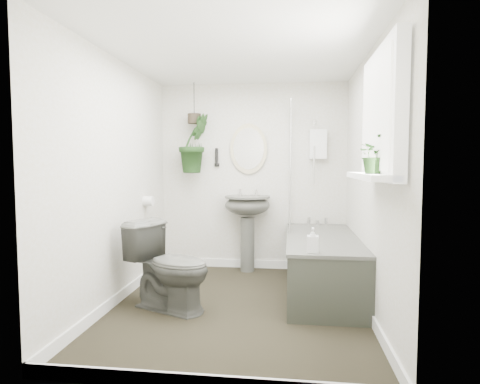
# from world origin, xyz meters

# --- Properties ---
(floor) EXTENTS (2.30, 2.80, 0.02)m
(floor) POSITION_xyz_m (0.00, 0.00, -0.01)
(floor) COLOR black
(floor) RESTS_ON ground
(ceiling) EXTENTS (2.30, 2.80, 0.02)m
(ceiling) POSITION_xyz_m (0.00, 0.00, 2.31)
(ceiling) COLOR white
(ceiling) RESTS_ON ground
(wall_back) EXTENTS (2.30, 0.02, 2.30)m
(wall_back) POSITION_xyz_m (0.00, 1.41, 1.15)
(wall_back) COLOR silver
(wall_back) RESTS_ON ground
(wall_front) EXTENTS (2.30, 0.02, 2.30)m
(wall_front) POSITION_xyz_m (0.00, -1.41, 1.15)
(wall_front) COLOR silver
(wall_front) RESTS_ON ground
(wall_left) EXTENTS (0.02, 2.80, 2.30)m
(wall_left) POSITION_xyz_m (-1.16, 0.00, 1.15)
(wall_left) COLOR silver
(wall_left) RESTS_ON ground
(wall_right) EXTENTS (0.02, 2.80, 2.30)m
(wall_right) POSITION_xyz_m (1.16, 0.00, 1.15)
(wall_right) COLOR silver
(wall_right) RESTS_ON ground
(skirting) EXTENTS (2.30, 2.80, 0.10)m
(skirting) POSITION_xyz_m (0.00, 0.00, 0.05)
(skirting) COLOR white
(skirting) RESTS_ON floor
(bathtub) EXTENTS (0.72, 1.72, 0.58)m
(bathtub) POSITION_xyz_m (0.80, 0.50, 0.29)
(bathtub) COLOR #484943
(bathtub) RESTS_ON floor
(bath_screen) EXTENTS (0.04, 0.72, 1.40)m
(bath_screen) POSITION_xyz_m (0.47, 0.99, 1.28)
(bath_screen) COLOR silver
(bath_screen) RESTS_ON bathtub
(shower_box) EXTENTS (0.20, 0.10, 0.35)m
(shower_box) POSITION_xyz_m (0.80, 1.34, 1.55)
(shower_box) COLOR white
(shower_box) RESTS_ON wall_back
(oval_mirror) EXTENTS (0.46, 0.03, 0.62)m
(oval_mirror) POSITION_xyz_m (-0.04, 1.37, 1.50)
(oval_mirror) COLOR #C9BC90
(oval_mirror) RESTS_ON wall_back
(wall_sconce) EXTENTS (0.04, 0.04, 0.22)m
(wall_sconce) POSITION_xyz_m (-0.44, 1.36, 1.40)
(wall_sconce) COLOR black
(wall_sconce) RESTS_ON wall_back
(toilet_roll_holder) EXTENTS (0.11, 0.11, 0.11)m
(toilet_roll_holder) POSITION_xyz_m (-1.10, 0.70, 0.90)
(toilet_roll_holder) COLOR white
(toilet_roll_holder) RESTS_ON wall_left
(window_recess) EXTENTS (0.08, 1.00, 0.90)m
(window_recess) POSITION_xyz_m (1.09, -0.70, 1.65)
(window_recess) COLOR white
(window_recess) RESTS_ON wall_right
(window_sill) EXTENTS (0.18, 1.00, 0.04)m
(window_sill) POSITION_xyz_m (1.02, -0.70, 1.23)
(window_sill) COLOR white
(window_sill) RESTS_ON wall_right
(window_blinds) EXTENTS (0.01, 0.86, 0.76)m
(window_blinds) POSITION_xyz_m (1.04, -0.70, 1.65)
(window_blinds) COLOR white
(window_blinds) RESTS_ON wall_right
(toilet) EXTENTS (0.89, 0.71, 0.79)m
(toilet) POSITION_xyz_m (-0.60, -0.13, 0.40)
(toilet) COLOR #484943
(toilet) RESTS_ON floor
(pedestal_sink) EXTENTS (0.64, 0.58, 0.93)m
(pedestal_sink) POSITION_xyz_m (-0.04, 1.24, 0.47)
(pedestal_sink) COLOR #484943
(pedestal_sink) RESTS_ON floor
(sill_plant) EXTENTS (0.26, 0.24, 0.25)m
(sill_plant) POSITION_xyz_m (1.02, -0.83, 1.38)
(sill_plant) COLOR black
(sill_plant) RESTS_ON window_sill
(hanging_plant) EXTENTS (0.51, 0.51, 0.72)m
(hanging_plant) POSITION_xyz_m (-0.70, 1.25, 1.56)
(hanging_plant) COLOR black
(hanging_plant) RESTS_ON ceiling
(soap_bottle) EXTENTS (0.10, 0.10, 0.21)m
(soap_bottle) POSITION_xyz_m (0.66, -0.24, 0.68)
(soap_bottle) COLOR #2C2324
(soap_bottle) RESTS_ON bathtub
(hanging_pot) EXTENTS (0.16, 0.16, 0.12)m
(hanging_pot) POSITION_xyz_m (-0.70, 1.25, 1.86)
(hanging_pot) COLOR #2D251A
(hanging_pot) RESTS_ON ceiling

